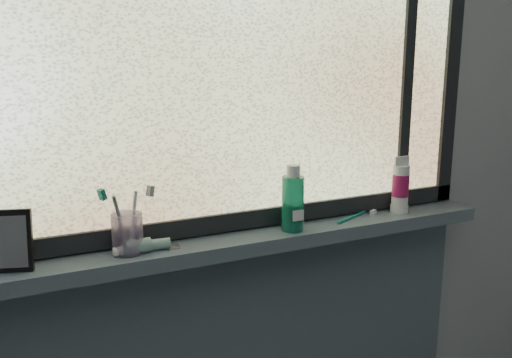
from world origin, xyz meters
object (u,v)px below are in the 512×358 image
object	(u,v)px
toothbrush_cup	(127,234)
mouthwash_bottle	(293,198)
vanity_mirror	(6,241)
cream_tube	(401,183)

from	to	relation	value
toothbrush_cup	mouthwash_bottle	xyz separation A→B (m)	(0.46, -0.02, 0.04)
vanity_mirror	cream_tube	bearing A→B (deg)	17.15
mouthwash_bottle	toothbrush_cup	bearing A→B (deg)	177.87
toothbrush_cup	mouthwash_bottle	size ratio (longest dim) A/B	0.66
toothbrush_cup	cream_tube	world-z (taller)	cream_tube
mouthwash_bottle	cream_tube	size ratio (longest dim) A/B	1.22
vanity_mirror	toothbrush_cup	world-z (taller)	vanity_mirror
vanity_mirror	mouthwash_bottle	xyz separation A→B (m)	(0.73, -0.02, 0.02)
vanity_mirror	mouthwash_bottle	bearing A→B (deg)	15.81
vanity_mirror	cream_tube	xyz separation A→B (m)	(1.12, -0.01, 0.02)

